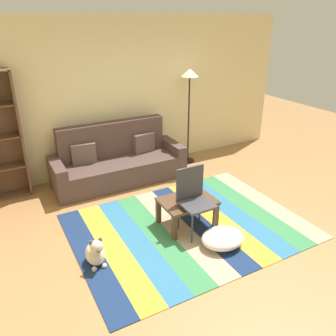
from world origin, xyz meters
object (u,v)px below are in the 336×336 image
(couch, at_px, (118,162))
(pouf, at_px, (223,238))
(folding_chair, at_px, (193,195))
(dog, at_px, (95,253))
(coffee_table, at_px, (187,204))
(tv_remote, at_px, (188,201))
(standing_lamp, at_px, (189,85))

(couch, bearing_deg, pouf, -78.98)
(folding_chair, bearing_deg, dog, -123.26)
(coffee_table, height_order, folding_chair, folding_chair)
(coffee_table, relative_size, folding_chair, 0.81)
(couch, height_order, dog, couch)
(coffee_table, height_order, dog, dog)
(couch, distance_m, tv_remote, 1.86)
(tv_remote, bearing_deg, pouf, -56.55)
(coffee_table, bearing_deg, dog, -171.56)
(folding_chair, bearing_deg, pouf, -18.66)
(dog, distance_m, tv_remote, 1.39)
(couch, bearing_deg, standing_lamp, 5.40)
(pouf, distance_m, dog, 1.57)
(couch, height_order, folding_chair, couch)
(couch, relative_size, dog, 5.69)
(couch, bearing_deg, coffee_table, -79.90)
(pouf, bearing_deg, coffee_table, 103.67)
(couch, distance_m, coffee_table, 1.82)
(pouf, distance_m, tv_remote, 0.67)
(couch, xyz_separation_m, tv_remote, (0.31, -1.83, 0.07))
(coffee_table, bearing_deg, folding_chair, -88.96)
(coffee_table, distance_m, folding_chair, 0.25)
(couch, bearing_deg, tv_remote, -80.38)
(standing_lamp, relative_size, folding_chair, 2.00)
(tv_remote, bearing_deg, folding_chair, -65.44)
(standing_lamp, bearing_deg, tv_remote, -121.44)
(tv_remote, bearing_deg, dog, -154.93)
(couch, relative_size, coffee_table, 3.10)
(pouf, bearing_deg, dog, 164.60)
(dog, bearing_deg, coffee_table, 8.44)
(tv_remote, height_order, folding_chair, folding_chair)
(coffee_table, distance_m, tv_remote, 0.09)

